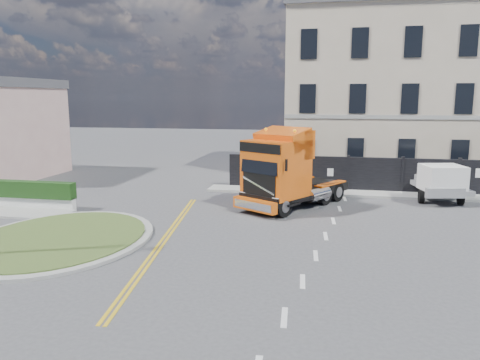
# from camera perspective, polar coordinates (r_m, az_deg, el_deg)

# --- Properties ---
(ground) EXTENTS (120.00, 120.00, 0.00)m
(ground) POSITION_cam_1_polar(r_m,az_deg,el_deg) (19.42, 1.64, -6.03)
(ground) COLOR #424244
(ground) RESTS_ON ground
(traffic_island) EXTENTS (6.80, 6.80, 0.17)m
(traffic_island) POSITION_cam_1_polar(r_m,az_deg,el_deg) (19.18, -21.24, -6.68)
(traffic_island) COLOR gray
(traffic_island) RESTS_ON ground
(hedge_wall) EXTENTS (8.00, 0.55, 1.35)m
(hedge_wall) POSITION_cam_1_polar(r_m,az_deg,el_deg) (26.04, -27.19, -1.34)
(hedge_wall) COLOR silver
(hedge_wall) RESTS_ON ground
(hoarding_fence) EXTENTS (18.80, 0.25, 2.00)m
(hoarding_fence) POSITION_cam_1_polar(r_m,az_deg,el_deg) (27.95, 18.24, 0.52)
(hoarding_fence) COLOR black
(hoarding_fence) RESTS_ON ground
(georgian_building) EXTENTS (12.30, 10.30, 12.80)m
(georgian_building) POSITION_cam_1_polar(r_m,az_deg,el_deg) (35.02, 16.34, 10.28)
(georgian_building) COLOR beige
(georgian_building) RESTS_ON ground
(pavement_far) EXTENTS (20.00, 1.60, 0.12)m
(pavement_far) POSITION_cam_1_polar(r_m,az_deg,el_deg) (27.18, 17.20, -1.70)
(pavement_far) COLOR gray
(pavement_far) RESTS_ON ground
(truck) EXTENTS (5.38, 6.70, 3.84)m
(truck) POSITION_cam_1_polar(r_m,az_deg,el_deg) (22.78, 5.38, 0.76)
(truck) COLOR black
(truck) RESTS_ON ground
(flatbed_pickup) EXTENTS (2.90, 5.12, 1.99)m
(flatbed_pickup) POSITION_cam_1_polar(r_m,az_deg,el_deg) (26.41, 23.15, -0.16)
(flatbed_pickup) COLOR gray
(flatbed_pickup) RESTS_ON ground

